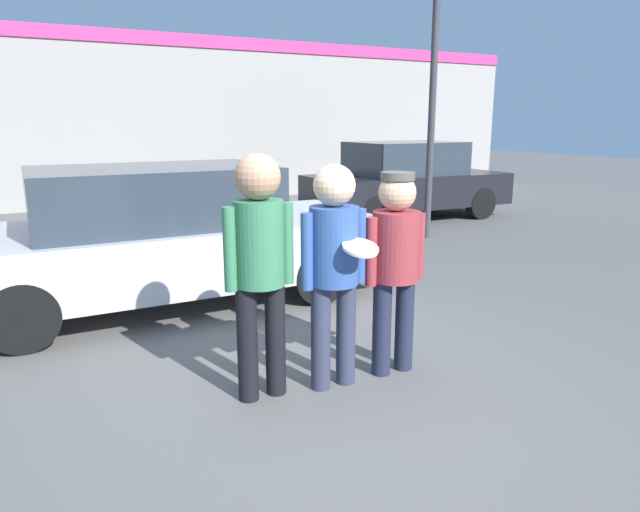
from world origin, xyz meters
name	(u,v)px	position (x,y,z in m)	size (l,w,h in m)	color
ground_plane	(339,394)	(0.00, 0.00, 0.00)	(56.00, 56.00, 0.00)	#5B5956
storefront_building	(106,119)	(0.00, 10.98, 2.05)	(24.00, 0.22, 4.04)	gray
person_left	(259,255)	(-0.52, 0.24, 1.08)	(0.52, 0.35, 1.79)	black
person_middle_with_frisbee	(334,257)	(0.04, 0.15, 1.02)	(0.53, 0.57, 1.70)	#2D3347
person_right	(395,255)	(0.59, 0.15, 0.98)	(0.54, 0.37, 1.62)	#1E2338
parked_car_near	(163,236)	(-0.61, 2.87, 0.76)	(4.76, 1.92, 1.52)	#B7BABF
parked_car_far	(407,181)	(5.21, 6.26, 0.78)	(4.23, 1.79, 1.59)	black
street_lamp	(445,52)	(4.53, 4.42, 3.12)	(1.17, 0.35, 5.02)	#38383D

